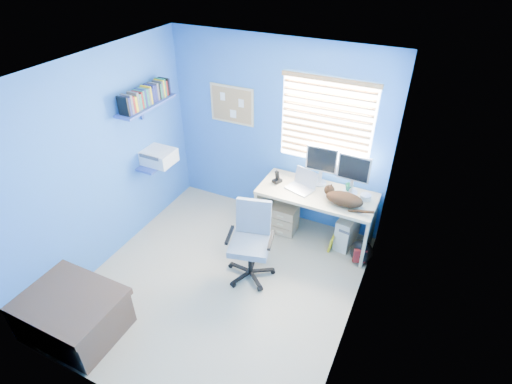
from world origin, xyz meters
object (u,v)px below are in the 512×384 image
at_px(office_chair, 251,250).
at_px(desk, 315,216).
at_px(cat, 344,199).
at_px(tower_pc, 347,230).
at_px(laptop, 300,182).

bearing_deg(office_chair, desk, 63.43).
xyz_separation_m(cat, office_chair, (-0.84, -0.83, -0.47)).
height_order(cat, tower_pc, cat).
height_order(desk, cat, cat).
xyz_separation_m(tower_pc, office_chair, (-0.90, -1.02, 0.13)).
bearing_deg(desk, laptop, -173.97).
bearing_deg(laptop, cat, 8.27).
distance_m(laptop, office_chair, 1.07).
distance_m(cat, office_chair, 1.27).
relative_size(desk, laptop, 4.47).
bearing_deg(desk, cat, -17.32).
height_order(laptop, tower_pc, laptop).
height_order(desk, laptop, laptop).
bearing_deg(office_chair, cat, 44.53).
bearing_deg(tower_pc, laptop, -163.31).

